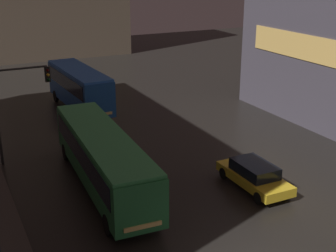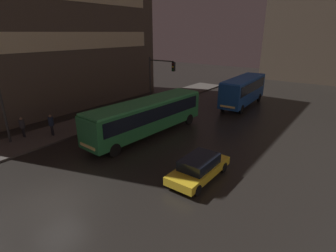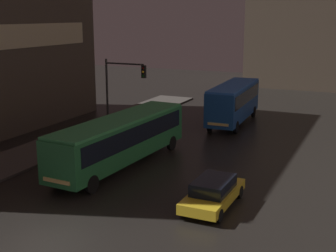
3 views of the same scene
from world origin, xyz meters
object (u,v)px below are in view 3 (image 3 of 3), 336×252
bus_far (234,100)px  traffic_light_main (120,86)px  car_taxi (213,192)px  bus_near (121,136)px

bus_far → traffic_light_main: size_ratio=1.60×
car_taxi → traffic_light_main: (-10.52, 9.24, 3.33)m
traffic_light_main → bus_near: bearing=-59.8°
bus_near → bus_far: 14.41m
bus_near → bus_far: (2.87, 14.12, 0.19)m
bus_far → car_taxi: 18.28m
bus_near → car_taxi: bearing=156.7°
car_taxi → traffic_light_main: bearing=-40.9°
bus_near → traffic_light_main: bearing=-56.7°
traffic_light_main → bus_far: bearing=53.9°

